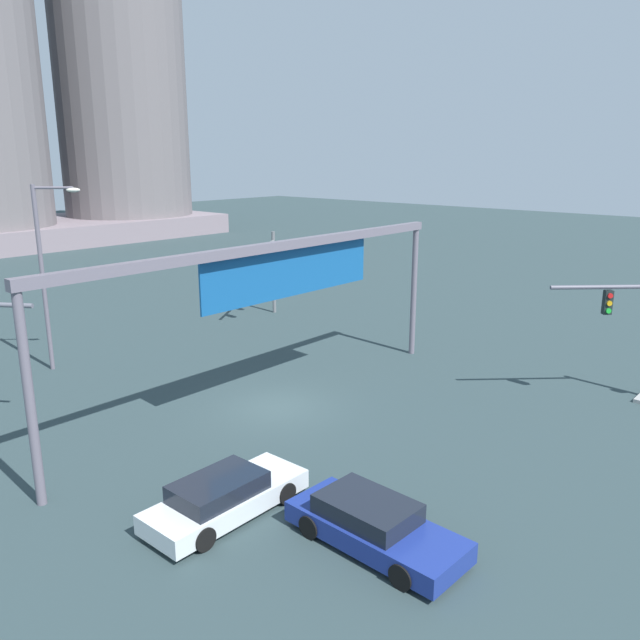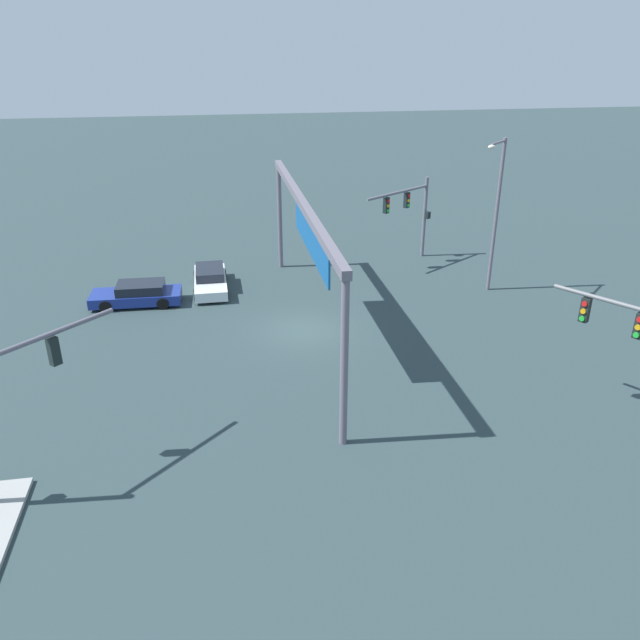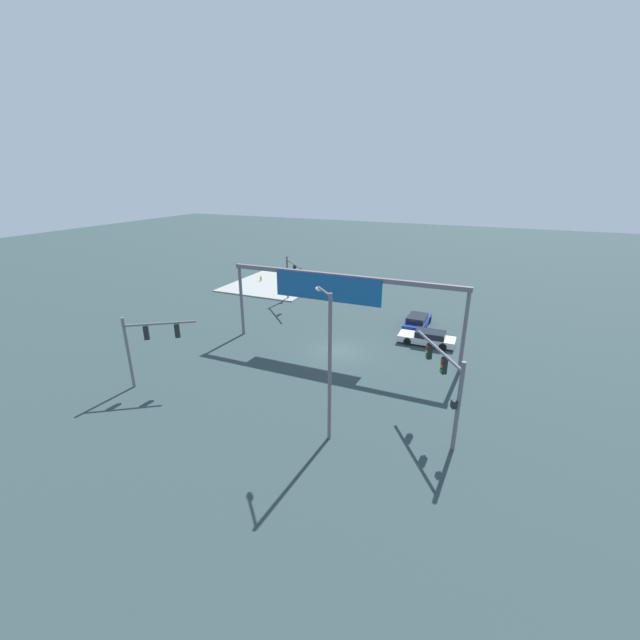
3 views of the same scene
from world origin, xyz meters
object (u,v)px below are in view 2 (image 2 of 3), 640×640
object	(u,v)px
traffic_signal_cross_street	(411,207)
streetlamp_curved_arm	(496,207)
traffic_signal_opposite_side	(7,393)
traffic_signal_near_corner	(638,339)
sedan_car_waiting_far	(137,294)
sedan_car_approaching	(210,279)

from	to	relation	value
traffic_signal_cross_street	streetlamp_curved_arm	distance (m)	6.62
traffic_signal_opposite_side	streetlamp_curved_arm	distance (m)	25.64
traffic_signal_near_corner	sedan_car_waiting_far	xyz separation A→B (m)	(-14.87, -19.00, -2.90)
streetlamp_curved_arm	traffic_signal_near_corner	bearing A→B (deg)	44.47
traffic_signal_cross_street	sedan_car_waiting_far	size ratio (longest dim) A/B	1.08
sedan_car_approaching	traffic_signal_cross_street	bearing A→B (deg)	102.28
sedan_car_approaching	sedan_car_waiting_far	world-z (taller)	same
traffic_signal_cross_street	sedan_car_approaching	world-z (taller)	traffic_signal_cross_street
streetlamp_curved_arm	sedan_car_waiting_far	size ratio (longest dim) A/B	1.76
streetlamp_curved_arm	sedan_car_approaching	world-z (taller)	streetlamp_curved_arm
sedan_car_waiting_far	traffic_signal_cross_street	bearing A→B (deg)	-163.07
streetlamp_curved_arm	sedan_car_approaching	size ratio (longest dim) A/B	1.76
traffic_signal_opposite_side	sedan_car_waiting_far	distance (m)	15.38
sedan_car_approaching	traffic_signal_opposite_side	bearing A→B (deg)	-20.59
traffic_signal_near_corner	traffic_signal_opposite_side	bearing A→B (deg)	55.88
traffic_signal_near_corner	traffic_signal_cross_street	bearing A→B (deg)	-27.25
traffic_signal_opposite_side	traffic_signal_cross_street	bearing A→B (deg)	1.87
traffic_signal_opposite_side	sedan_car_waiting_far	xyz separation A→B (m)	(-14.95, 2.21, -2.89)
traffic_signal_near_corner	traffic_signal_cross_street	distance (m)	19.46
traffic_signal_opposite_side	sedan_car_waiting_far	size ratio (longest dim) A/B	1.06
traffic_signal_opposite_side	traffic_signal_near_corner	bearing A→B (deg)	-43.79
traffic_signal_opposite_side	traffic_signal_cross_street	xyz separation A→B (m)	(-19.40, 18.81, 0.07)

